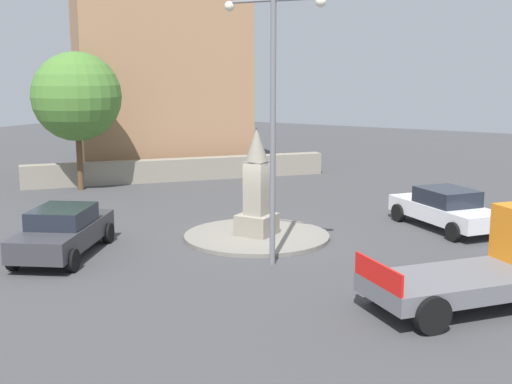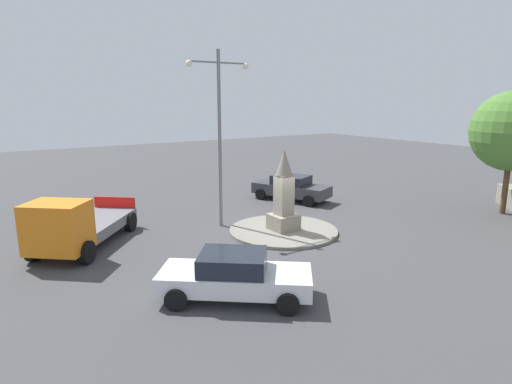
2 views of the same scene
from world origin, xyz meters
The scene contains 10 objects.
ground_plane centered at (0.00, 0.00, 0.00)m, with size 80.00×80.00×0.00m, color #424244.
traffic_island centered at (0.00, 0.00, 0.06)m, with size 4.77×4.77×0.13m, color gray.
monument centered at (0.00, 0.00, 1.60)m, with size 1.11×1.11×3.52m.
streetlamp centered at (-1.83, 2.36, 4.69)m, with size 3.02×0.28×7.83m.
car_white_approaching centered at (-5.05, -4.34, 0.72)m, with size 4.51×4.05×1.42m.
car_dark_grey_waiting centered at (4.01, 4.60, 0.75)m, with size 3.32×4.74×1.46m.
truck_orange_parked_right centered at (-8.13, 2.41, 1.01)m, with size 5.00×5.42×2.21m.
stone_boundary_wall centered at (8.81, -7.93, 0.54)m, with size 14.85×0.70×1.08m, color gray.
corner_building centered at (12.22, -11.00, 5.74)m, with size 8.77×6.18×11.48m, color #A87A56.
tree_near_wall centered at (11.27, -3.70, 4.20)m, with size 3.97×3.97×6.19m.
Camera 1 is at (-10.55, 18.76, 5.61)m, focal length 47.47 mm.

